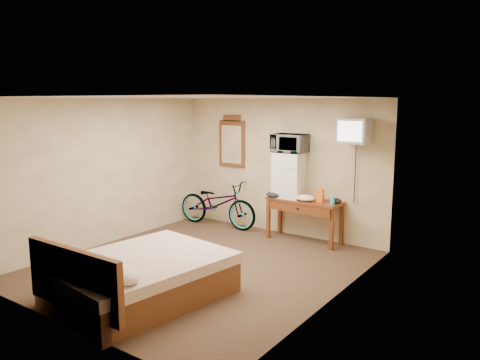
# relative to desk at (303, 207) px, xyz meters

# --- Properties ---
(room) EXTENTS (4.60, 4.64, 2.50)m
(room) POSITION_rel_desk_xyz_m (-0.66, -2.00, 0.62)
(room) COLOR #4A2F25
(room) RESTS_ON ground
(desk) EXTENTS (1.35, 0.57, 0.75)m
(desk) POSITION_rel_desk_xyz_m (0.00, 0.00, 0.00)
(desk) COLOR brown
(desk) RESTS_ON floor
(mini_fridge) EXTENTS (0.54, 0.52, 0.80)m
(mini_fridge) POSITION_rel_desk_xyz_m (-0.34, 0.07, 0.52)
(mini_fridge) COLOR white
(mini_fridge) RESTS_ON desk
(microwave) EXTENTS (0.61, 0.42, 0.33)m
(microwave) POSITION_rel_desk_xyz_m (-0.34, 0.07, 1.09)
(microwave) COLOR white
(microwave) RESTS_ON mini_fridge
(snack_bag) EXTENTS (0.12, 0.07, 0.23)m
(snack_bag) POSITION_rel_desk_xyz_m (0.32, -0.00, 0.24)
(snack_bag) COLOR orange
(snack_bag) RESTS_ON desk
(blue_cup) EXTENTS (0.08, 0.08, 0.14)m
(blue_cup) POSITION_rel_desk_xyz_m (0.56, -0.05, 0.19)
(blue_cup) COLOR #46B5EF
(blue_cup) RESTS_ON desk
(cloth_cream) EXTENTS (0.34, 0.26, 0.10)m
(cloth_cream) POSITION_rel_desk_xyz_m (0.06, -0.06, 0.17)
(cloth_cream) COLOR white
(cloth_cream) RESTS_ON desk
(cloth_dark_a) EXTENTS (0.29, 0.22, 0.11)m
(cloth_dark_a) POSITION_rel_desk_xyz_m (-0.52, -0.13, 0.18)
(cloth_dark_a) COLOR black
(cloth_dark_a) RESTS_ON desk
(cloth_dark_b) EXTENTS (0.20, 0.16, 0.09)m
(cloth_dark_b) POSITION_rel_desk_xyz_m (0.57, 0.06, 0.17)
(cloth_dark_b) COLOR black
(cloth_dark_b) RESTS_ON desk
(crt_television) EXTENTS (0.48, 0.58, 0.41)m
(crt_television) POSITION_rel_desk_xyz_m (0.87, 0.02, 1.35)
(crt_television) COLOR black
(crt_television) RESTS_ON room
(wall_mirror) EXTENTS (0.60, 0.04, 1.02)m
(wall_mirror) POSITION_rel_desk_xyz_m (-1.74, 0.27, 1.03)
(wall_mirror) COLOR brown
(wall_mirror) RESTS_ON room
(bicycle) EXTENTS (1.78, 0.70, 0.92)m
(bicycle) POSITION_rel_desk_xyz_m (-1.86, -0.05, -0.17)
(bicycle) COLOR black
(bicycle) RESTS_ON floor
(bed) EXTENTS (1.83, 2.26, 0.90)m
(bed) POSITION_rel_desk_xyz_m (-0.55, -3.37, -0.33)
(bed) COLOR brown
(bed) RESTS_ON floor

